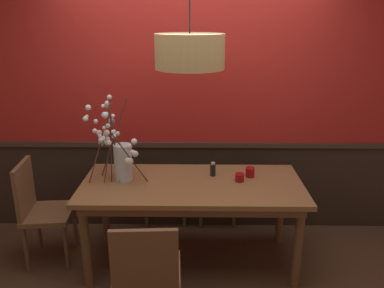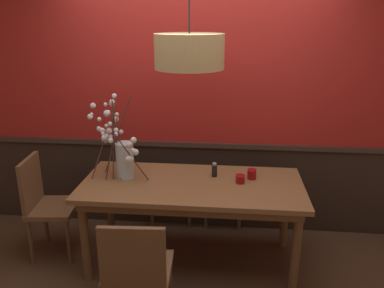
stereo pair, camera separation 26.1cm
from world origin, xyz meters
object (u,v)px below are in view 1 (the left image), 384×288
object	(u,v)px
chair_near_side_left	(147,271)
chair_far_side_left	(165,172)
chair_head_west_end	(39,207)
pendant_lamp	(190,52)
dining_table	(192,192)
condiment_bottle	(213,169)
vase_with_blossoms	(120,156)
candle_holder_nearer_edge	(250,172)
candle_holder_nearer_center	(240,177)
chair_far_side_right	(216,174)

from	to	relation	value
chair_near_side_left	chair_far_side_left	size ratio (longest dim) A/B	0.93
chair_head_west_end	pendant_lamp	xyz separation A→B (m)	(1.32, -0.06, 1.33)
dining_table	condiment_bottle	bearing A→B (deg)	40.94
chair_head_west_end	condiment_bottle	world-z (taller)	chair_head_west_end
dining_table	vase_with_blossoms	world-z (taller)	vase_with_blossoms
candle_holder_nearer_edge	condiment_bottle	bearing A→B (deg)	176.20
chair_near_side_left	candle_holder_nearer_center	xyz separation A→B (m)	(0.69, 0.87, 0.31)
dining_table	chair_far_side_left	distance (m)	0.91
vase_with_blossoms	candle_holder_nearer_center	world-z (taller)	vase_with_blossoms
candle_holder_nearer_center	dining_table	bearing A→B (deg)	-174.94
chair_far_side_right	chair_far_side_left	bearing A→B (deg)	-178.86
chair_head_west_end	candle_holder_nearer_edge	distance (m)	1.87
chair_near_side_left	candle_holder_nearer_center	bearing A→B (deg)	51.48
candle_holder_nearer_center	chair_near_side_left	bearing A→B (deg)	-128.52
dining_table	pendant_lamp	size ratio (longest dim) A/B	2.13
dining_table	chair_near_side_left	bearing A→B (deg)	-109.09
chair_near_side_left	chair_far_side_right	xyz separation A→B (m)	(0.54, 1.69, -0.00)
chair_near_side_left	chair_far_side_left	bearing A→B (deg)	90.27
candle_holder_nearer_center	candle_holder_nearer_edge	bearing A→B (deg)	44.90
chair_near_side_left	candle_holder_nearer_edge	world-z (taller)	chair_near_side_left
vase_with_blossoms	chair_far_side_left	bearing A→B (deg)	67.58
candle_holder_nearer_center	candle_holder_nearer_edge	world-z (taller)	candle_holder_nearer_edge
chair_near_side_left	vase_with_blossoms	bearing A→B (deg)	109.83
dining_table	condiment_bottle	world-z (taller)	condiment_bottle
candle_holder_nearer_edge	pendant_lamp	bearing A→B (deg)	-161.45
chair_far_side_right	dining_table	bearing A→B (deg)	-106.10
dining_table	candle_holder_nearer_center	distance (m)	0.42
dining_table	chair_head_west_end	xyz separation A→B (m)	(-1.34, 0.02, -0.16)
dining_table	candle_holder_nearer_edge	xyz separation A→B (m)	(0.50, 0.14, 0.13)
dining_table	candle_holder_nearer_edge	world-z (taller)	candle_holder_nearer_edge
dining_table	chair_head_west_end	world-z (taller)	chair_head_west_end
vase_with_blossoms	dining_table	bearing A→B (deg)	-6.37
chair_far_side_left	chair_near_side_left	bearing A→B (deg)	-89.73
chair_far_side_right	candle_holder_nearer_edge	distance (m)	0.83
chair_far_side_right	vase_with_blossoms	size ratio (longest dim) A/B	1.27
chair_head_west_end	condiment_bottle	bearing A→B (deg)	5.17
chair_head_west_end	pendant_lamp	bearing A→B (deg)	-2.56
vase_with_blossoms	condiment_bottle	bearing A→B (deg)	6.34
chair_far_side_right	chair_head_west_end	xyz separation A→B (m)	(-1.58, -0.83, 0.03)
chair_near_side_left	condiment_bottle	distance (m)	1.15
condiment_bottle	pendant_lamp	bearing A→B (deg)	-135.19
candle_holder_nearer_edge	chair_far_side_right	bearing A→B (deg)	109.91
chair_near_side_left	vase_with_blossoms	world-z (taller)	vase_with_blossoms
dining_table	candle_holder_nearer_center	size ratio (longest dim) A/B	22.96
chair_far_side_right	candle_holder_nearer_center	xyz separation A→B (m)	(0.16, -0.82, 0.31)
chair_head_west_end	candle_holder_nearer_center	world-z (taller)	chair_head_west_end
vase_with_blossoms	candle_holder_nearer_edge	bearing A→B (deg)	3.42
vase_with_blossoms	candle_holder_nearer_center	xyz separation A→B (m)	(1.02, -0.03, -0.18)
condiment_bottle	chair_far_side_right	bearing A→B (deg)	84.69
chair_far_side_left	condiment_bottle	xyz separation A→B (m)	(0.48, -0.68, 0.30)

